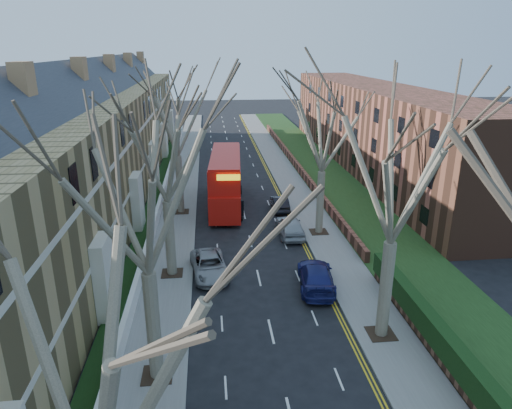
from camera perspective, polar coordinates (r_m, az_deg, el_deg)
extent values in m
cube|color=slate|center=(52.72, -9.06, 3.12)|extent=(3.00, 102.00, 0.12)
cube|color=slate|center=(53.39, 3.92, 3.52)|extent=(3.00, 102.00, 0.12)
cube|color=#98804D|center=(44.98, -19.88, 5.93)|extent=(9.00, 78.00, 10.00)
cube|color=#2A2C34|center=(44.11, -20.77, 13.52)|extent=(4.67, 78.00, 4.67)
cube|color=beige|center=(44.47, -14.08, 4.36)|extent=(0.12, 78.00, 0.35)
cube|color=beige|center=(43.74, -14.45, 8.80)|extent=(0.12, 78.00, 0.35)
cube|color=brown|center=(59.10, 14.57, 9.40)|extent=(8.00, 54.00, 10.00)
cube|color=brown|center=(57.36, 4.94, 5.13)|extent=(0.35, 54.00, 0.90)
cube|color=black|center=(21.73, 26.85, -20.42)|extent=(0.70, 24.00, 1.20)
cube|color=white|center=(45.05, -11.65, 0.92)|extent=(0.30, 78.00, 1.00)
cube|color=#1B3714|center=(54.30, 8.62, 3.72)|extent=(6.00, 102.00, 0.06)
cylinder|color=brown|center=(21.33, -12.72, -14.63)|extent=(0.64, 0.64, 5.25)
cube|color=#2D2116|center=(22.87, -12.22, -20.08)|extent=(1.40, 1.40, 0.05)
cylinder|color=brown|center=(30.16, -10.71, -4.18)|extent=(0.64, 0.64, 5.07)
cube|color=#2D2116|center=(31.23, -10.42, -8.43)|extent=(1.40, 1.40, 0.05)
cylinder|color=brown|center=(41.41, -9.52, 2.51)|extent=(0.60, 0.60, 5.25)
cube|color=#2D2116|center=(42.22, -9.33, -0.88)|extent=(1.40, 1.40, 0.05)
cylinder|color=brown|center=(24.44, 15.88, -10.23)|extent=(0.64, 0.64, 5.25)
cube|color=#2D2116|center=(25.80, 15.34, -15.30)|extent=(1.40, 1.40, 0.05)
cylinder|color=brown|center=(36.67, 8.03, 0.25)|extent=(0.60, 0.60, 5.07)
cube|color=#2D2116|center=(37.56, 7.85, -3.39)|extent=(1.40, 1.40, 0.05)
cube|color=red|center=(43.11, -3.76, 1.73)|extent=(3.45, 12.01, 2.37)
cube|color=red|center=(42.48, -3.82, 4.64)|extent=(3.41, 11.42, 2.16)
cube|color=black|center=(42.97, -3.77, 2.35)|extent=(3.41, 11.06, 0.97)
cube|color=black|center=(42.46, -3.83, 4.78)|extent=(3.39, 10.83, 0.97)
imported|color=gray|center=(30.65, -5.82, -7.62)|extent=(2.83, 5.09, 1.35)
imported|color=navy|center=(29.26, 7.52, -8.89)|extent=(2.78, 5.43, 1.51)
imported|color=#999CA1|center=(36.68, 4.27, -2.72)|extent=(1.92, 4.67, 1.58)
imported|color=black|center=(42.39, 2.99, 0.18)|extent=(1.42, 3.96, 1.30)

